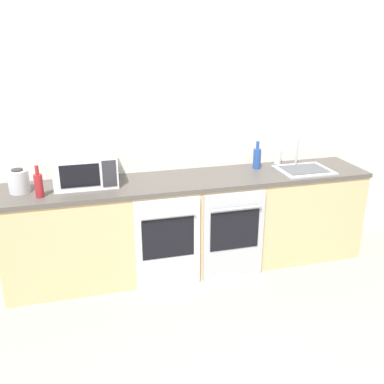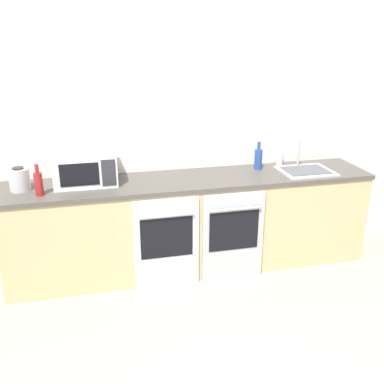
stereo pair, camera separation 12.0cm
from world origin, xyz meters
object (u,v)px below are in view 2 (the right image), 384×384
(sink, at_px, (305,170))
(bottle_clear, at_px, (280,157))
(bottle_red, at_px, (39,183))
(kettle, at_px, (19,179))
(bottle_blue, at_px, (258,158))
(oven_left, at_px, (167,243))
(oven_right, at_px, (233,236))
(microwave, at_px, (85,168))

(sink, bearing_deg, bottle_clear, 115.59)
(bottle_red, relative_size, kettle, 1.32)
(bottle_blue, height_order, bottle_red, bottle_blue)
(oven_left, distance_m, oven_right, 0.61)
(bottle_blue, height_order, sink, bottle_blue)
(microwave, distance_m, bottle_red, 0.43)
(oven_right, height_order, bottle_red, bottle_red)
(oven_right, bearing_deg, oven_left, 180.00)
(oven_left, bearing_deg, microwave, 149.38)
(microwave, relative_size, bottle_blue, 1.96)
(microwave, xyz_separation_m, bottle_blue, (1.64, 0.07, -0.04))
(microwave, xyz_separation_m, sink, (2.06, -0.12, -0.13))
(bottle_blue, bearing_deg, kettle, -177.00)
(bottle_blue, xyz_separation_m, sink, (0.41, -0.19, -0.09))
(kettle, height_order, sink, sink)
(sink, bearing_deg, oven_left, -169.49)
(oven_left, height_order, sink, sink)
(oven_left, height_order, kettle, kettle)
(oven_right, xyz_separation_m, bottle_red, (-1.63, 0.18, 0.58))
(bottle_clear, bearing_deg, kettle, -174.96)
(bottle_blue, relative_size, bottle_clear, 1.44)
(sink, bearing_deg, bottle_blue, 155.31)
(bottle_clear, height_order, sink, sink)
(bottle_red, xyz_separation_m, sink, (2.43, 0.09, -0.09))
(microwave, bearing_deg, oven_right, -16.85)
(oven_left, relative_size, bottle_red, 3.17)
(oven_left, bearing_deg, bottle_blue, 24.35)
(sink, bearing_deg, bottle_red, -177.98)
(kettle, bearing_deg, bottle_red, -43.52)
(oven_left, height_order, bottle_red, bottle_red)
(oven_left, relative_size, microwave, 1.58)
(oven_left, distance_m, bottle_clear, 1.49)
(bottle_blue, xyz_separation_m, bottle_clear, (0.27, 0.10, -0.03))
(bottle_blue, bearing_deg, oven_right, -130.58)
(bottle_clear, xyz_separation_m, sink, (0.14, -0.29, -0.06))
(microwave, height_order, kettle, microwave)
(oven_right, height_order, bottle_blue, bottle_blue)
(bottle_blue, bearing_deg, bottle_red, -172.21)
(bottle_red, xyz_separation_m, kettle, (-0.17, 0.16, -0.01))
(oven_right, height_order, sink, sink)
(bottle_blue, relative_size, kettle, 1.36)
(kettle, distance_m, sink, 2.61)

